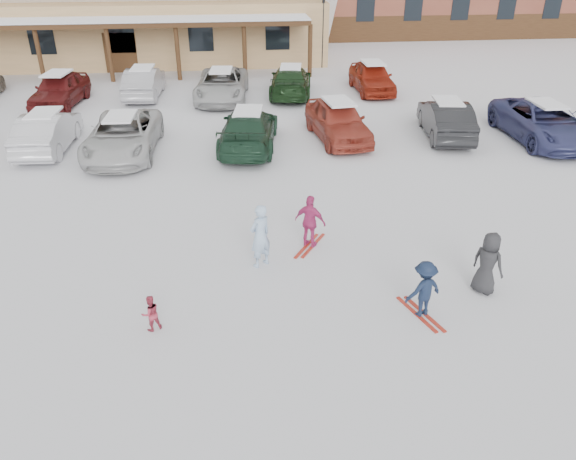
{
  "coord_description": "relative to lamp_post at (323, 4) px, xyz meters",
  "views": [
    {
      "loc": [
        -0.94,
        -10.76,
        7.38
      ],
      "look_at": [
        0.3,
        1.0,
        1.0
      ],
      "focal_mm": 35.0,
      "sensor_mm": 36.0,
      "label": 1
    }
  ],
  "objects": [
    {
      "name": "parked_car_10",
      "position": [
        -5.93,
        -6.54,
        -2.85
      ],
      "size": [
        2.8,
        5.31,
        1.43
      ],
      "primitive_type": "imported",
      "rotation": [
        0.0,
        0.0,
        -0.09
      ],
      "color": "#BABABA",
      "rests_on": "ground"
    },
    {
      "name": "lamp_post",
      "position": [
        0.0,
        0.0,
        0.0
      ],
      "size": [
        0.5,
        0.25,
        6.32
      ],
      "color": "black",
      "rests_on": "ground"
    },
    {
      "name": "child_magenta",
      "position": [
        -3.68,
        -21.18,
        -2.84
      ],
      "size": [
        0.91,
        0.75,
        1.45
      ],
      "primitive_type": "imported",
      "rotation": [
        0.0,
        0.0,
        2.58
      ],
      "color": "#BF3170",
      "rests_on": "ground"
    },
    {
      "name": "parked_car_12",
      "position": [
        1.61,
        -5.85,
        -2.82
      ],
      "size": [
        1.79,
        4.35,
        1.48
      ],
      "primitive_type": "imported",
      "rotation": [
        0.0,
        0.0,
        0.01
      ],
      "color": "maroon",
      "rests_on": "ground"
    },
    {
      "name": "parked_car_11",
      "position": [
        -2.54,
        -6.13,
        -2.86
      ],
      "size": [
        2.66,
        5.08,
        1.41
      ],
      "primitive_type": "imported",
      "rotation": [
        0.0,
        0.0,
        2.99
      ],
      "color": "#183317",
      "rests_on": "ground"
    },
    {
      "name": "skis_child_navy",
      "position": [
        -1.71,
        -24.37,
        -3.55
      ],
      "size": [
        0.65,
        1.39,
        0.03
      ],
      "primitive_type": "cube",
      "rotation": [
        0.0,
        0.0,
        3.48
      ],
      "color": "#A62517",
      "rests_on": "ground"
    },
    {
      "name": "adult_skier",
      "position": [
        -5.02,
        -21.98,
        -2.74
      ],
      "size": [
        0.72,
        0.68,
        1.65
      ],
      "primitive_type": "imported",
      "rotation": [
        0.0,
        0.0,
        3.79
      ],
      "color": "#A5C3E4",
      "rests_on": "ground"
    },
    {
      "name": "parked_car_4",
      "position": [
        -1.43,
        -12.87,
        -2.8
      ],
      "size": [
        2.35,
        4.67,
        1.53
      ],
      "primitive_type": "imported",
      "rotation": [
        0.0,
        0.0,
        0.12
      ],
      "color": "#A53A2A",
      "rests_on": "ground"
    },
    {
      "name": "child_navy",
      "position": [
        -1.71,
        -24.37,
        -2.9
      ],
      "size": [
        0.96,
        0.74,
        1.32
      ],
      "primitive_type": "imported",
      "rotation": [
        0.0,
        0.0,
        3.48
      ],
      "color": "#131F38",
      "rests_on": "ground"
    },
    {
      "name": "parked_car_6",
      "position": [
        6.49,
        -13.83,
        -2.83
      ],
      "size": [
        2.48,
        5.33,
        1.48
      ],
      "primitive_type": "imported",
      "rotation": [
        0.0,
        0.0,
        0.01
      ],
      "color": "navy",
      "rests_on": "ground"
    },
    {
      "name": "bystander_dark",
      "position": [
        -0.0,
        -23.65,
        -2.81
      ],
      "size": [
        0.82,
        0.88,
        1.5
      ],
      "primitive_type": "imported",
      "rotation": [
        0.0,
        0.0,
        2.21
      ],
      "color": "#28282B",
      "rests_on": "ground"
    },
    {
      "name": "parked_car_5",
      "position": [
        2.88,
        -13.0,
        -2.84
      ],
      "size": [
        2.12,
        4.55,
        1.44
      ],
      "primitive_type": "imported",
      "rotation": [
        0.0,
        0.0,
        3.0
      ],
      "color": "black",
      "rests_on": "ground"
    },
    {
      "name": "parked_car_8",
      "position": [
        -13.46,
        -6.76,
        -2.81
      ],
      "size": [
        2.29,
        4.59,
        1.5
      ],
      "primitive_type": "imported",
      "rotation": [
        0.0,
        0.0,
        -0.12
      ],
      "color": "maroon",
      "rests_on": "ground"
    },
    {
      "name": "parked_car_2",
      "position": [
        -9.53,
        -13.66,
        -2.85
      ],
      "size": [
        2.53,
        5.22,
        1.43
      ],
      "primitive_type": "imported",
      "rotation": [
        0.0,
        0.0,
        -0.03
      ],
      "color": "silver",
      "rests_on": "ground"
    },
    {
      "name": "toddler_red",
      "position": [
        -7.42,
        -24.27,
        -3.16
      ],
      "size": [
        0.49,
        0.45,
        0.81
      ],
      "primitive_type": "imported",
      "rotation": [
        0.0,
        0.0,
        3.61
      ],
      "color": "#AD3347",
      "rests_on": "ground"
    },
    {
      "name": "parked_car_3",
      "position": [
        -4.94,
        -13.49,
        -2.85
      ],
      "size": [
        2.67,
        5.17,
        1.43
      ],
      "primitive_type": "imported",
      "rotation": [
        0.0,
        0.0,
        3.0
      ],
      "color": "#1C3B28",
      "rests_on": "ground"
    },
    {
      "name": "parked_car_1",
      "position": [
        -12.4,
        -12.93,
        -2.85
      ],
      "size": [
        1.62,
        4.36,
        1.42
      ],
      "primitive_type": "imported",
      "rotation": [
        0.0,
        0.0,
        3.12
      ],
      "color": "silver",
      "rests_on": "ground"
    },
    {
      "name": "skis_child_magenta",
      "position": [
        -3.68,
        -21.18,
        -3.55
      ],
      "size": [
        0.91,
        1.29,
        0.03
      ],
      "primitive_type": "cube",
      "rotation": [
        0.0,
        0.0,
        2.58
      ],
      "color": "#A62517",
      "rests_on": "ground"
    },
    {
      "name": "parked_car_9",
      "position": [
        -9.73,
        -5.69,
        -2.85
      ],
      "size": [
        1.68,
        4.4,
        1.43
      ],
      "primitive_type": "imported",
      "rotation": [
        0.0,
        0.0,
        3.1
      ],
      "color": "#A7A5AA",
      "rests_on": "ground"
    },
    {
      "name": "ground",
      "position": [
        -4.65,
        -23.07,
        -3.56
      ],
      "size": [
        160.0,
        160.0,
        0.0
      ],
      "primitive_type": "plane",
      "color": "white",
      "rests_on": "ground"
    }
  ]
}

